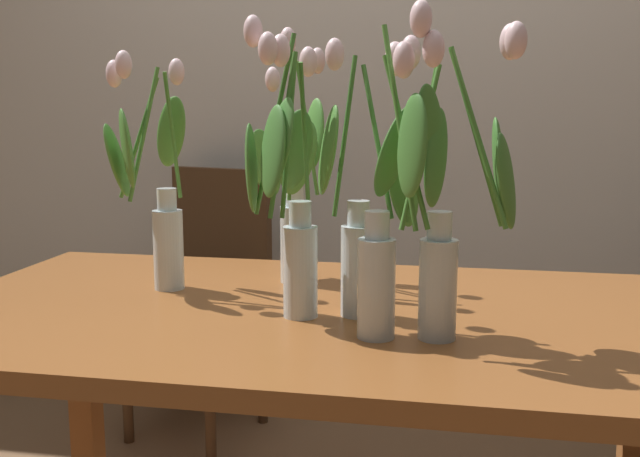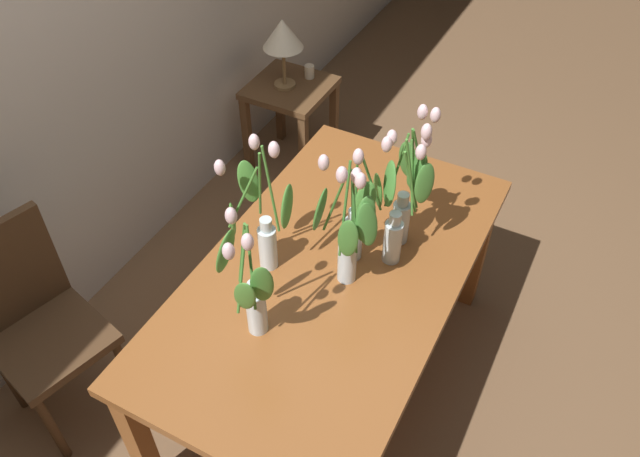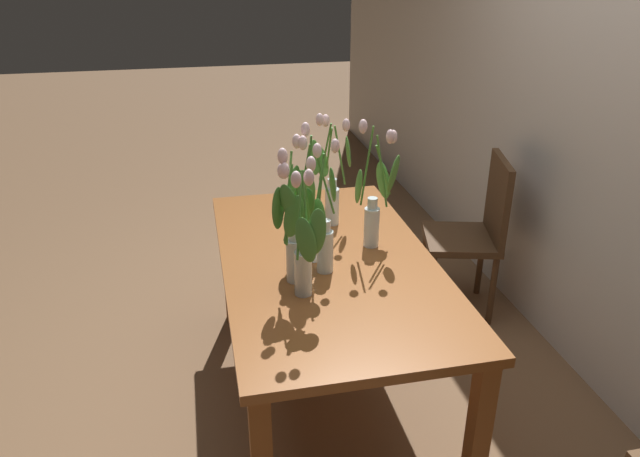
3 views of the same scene
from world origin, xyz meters
The scene contains 13 objects.
ground_plane centered at (0.00, 0.00, 0.00)m, with size 18.00×18.00×0.00m, color brown.
room_wall_rear centered at (0.00, 1.33, 1.35)m, with size 9.00×0.10×2.70m, color beige.
dining_table centered at (0.00, 0.00, 0.65)m, with size 1.60×0.90×0.74m.
tulip_vase_0 centered at (0.18, -0.18, 0.93)m, with size 0.16×0.12×0.58m.
tulip_vase_1 centered at (-0.37, 0.10, 0.95)m, with size 0.17×0.22×0.53m.
tulip_vase_2 centered at (-0.09, 0.23, 0.95)m, with size 0.22×0.21×0.58m.
tulip_vase_3 centered at (0.11, -0.05, 0.92)m, with size 0.22×0.13×0.54m.
tulip_vase_4 centered at (-0.03, -0.07, 0.97)m, with size 0.14×0.24×0.58m.
tulip_vase_5 centered at (0.27, -0.16, 0.97)m, with size 0.28×0.19×0.55m.
dining_chair centered at (-0.58, 0.99, 0.52)m, with size 0.49×0.49×0.93m.
side_table centered at (1.29, 0.92, 0.43)m, with size 0.44×0.44×0.55m.
table_lamp centered at (1.27, 0.94, 0.86)m, with size 0.22×0.22×0.40m.
pillar_candle centered at (1.42, 0.86, 0.59)m, with size 0.06×0.06×0.07m, color beige.
Camera 2 is at (-1.41, -0.69, 2.48)m, focal length 35.78 mm.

